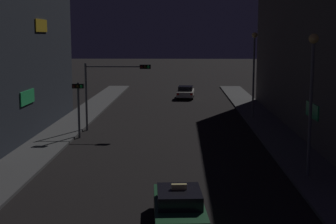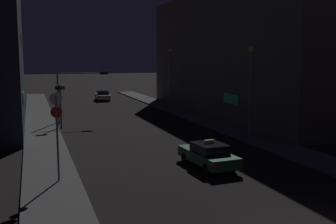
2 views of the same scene
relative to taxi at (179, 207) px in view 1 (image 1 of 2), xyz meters
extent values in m
cube|color=#4C4C4C|center=(-8.66, 19.80, -0.66)|extent=(2.81, 62.45, 0.16)
cube|color=#4C4C4C|center=(6.82, 19.80, -0.66)|extent=(2.81, 62.45, 0.16)
cube|color=#26CC66|center=(-10.02, 14.27, 2.30)|extent=(0.08, 2.80, 0.90)
cube|color=yellow|center=(-10.02, 18.12, 7.02)|extent=(0.08, 2.80, 0.90)
cube|color=#26CC66|center=(8.18, 12.89, 1.70)|extent=(0.08, 2.80, 0.90)
cube|color=#1E512D|center=(0.00, 0.05, -0.12)|extent=(2.10, 4.51, 0.60)
cube|color=black|center=(0.01, -0.15, 0.43)|extent=(1.72, 2.08, 0.50)
cylinder|color=black|center=(-0.89, 1.35, -0.42)|extent=(0.26, 0.65, 0.64)
cylinder|color=black|center=(0.70, 1.46, -0.42)|extent=(0.26, 0.65, 0.64)
cube|color=#F4E08C|center=(0.00, -0.05, 0.78)|extent=(0.57, 0.22, 0.20)
cube|color=silver|center=(0.55, 38.31, -0.12)|extent=(2.05, 4.50, 0.60)
cube|color=black|center=(0.54, 38.11, 0.43)|extent=(1.70, 2.07, 0.50)
cube|color=red|center=(-0.33, 36.14, -0.02)|extent=(0.24, 0.07, 0.16)
cube|color=red|center=(1.17, 36.05, -0.02)|extent=(0.24, 0.07, 0.16)
cylinder|color=black|center=(-0.17, 39.72, -0.42)|extent=(0.26, 0.65, 0.64)
cylinder|color=black|center=(1.43, 39.63, -0.42)|extent=(0.26, 0.65, 0.64)
cylinder|color=black|center=(-0.33, 37.00, -0.42)|extent=(0.26, 0.65, 0.64)
cylinder|color=black|center=(1.27, 36.91, -0.42)|extent=(0.26, 0.65, 0.64)
cylinder|color=slate|center=(-7.01, 18.66, 1.78)|extent=(0.16, 0.16, 5.03)
cylinder|color=slate|center=(-4.80, 18.66, 4.05)|extent=(4.42, 0.10, 0.10)
cube|color=black|center=(-2.59, 18.66, 4.05)|extent=(0.80, 0.28, 0.32)
sphere|color=#3F0C0C|center=(-2.84, 18.48, 4.05)|extent=(0.20, 0.20, 0.20)
sphere|color=#3F2D0C|center=(-2.59, 18.48, 4.05)|extent=(0.20, 0.20, 0.20)
sphere|color=#19E54C|center=(-2.34, 18.48, 4.05)|extent=(0.20, 0.20, 0.20)
cylinder|color=slate|center=(-7.01, 15.89, 1.20)|extent=(0.16, 0.16, 3.87)
cube|color=black|center=(-7.01, 15.89, 2.89)|extent=(0.80, 0.28, 0.32)
sphere|color=#3F0C0C|center=(-7.25, 15.72, 2.89)|extent=(0.20, 0.20, 0.20)
sphere|color=#3F2D0C|center=(-7.01, 15.72, 2.89)|extent=(0.20, 0.20, 0.20)
sphere|color=#19E54C|center=(-6.76, 15.72, 2.89)|extent=(0.20, 0.20, 0.20)
cylinder|color=slate|center=(6.33, 6.26, 2.66)|extent=(0.16, 0.16, 6.47)
sphere|color=#F9C666|center=(6.33, 6.26, 6.14)|extent=(0.48, 0.48, 0.48)
cylinder|color=slate|center=(6.12, 23.93, 2.78)|extent=(0.16, 0.16, 6.71)
sphere|color=#F9C666|center=(6.12, 23.93, 6.37)|extent=(0.47, 0.47, 0.47)
camera|label=1|loc=(0.08, -17.43, 6.22)|focal=52.58mm
camera|label=2|loc=(-9.46, -20.48, 5.50)|focal=43.09mm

